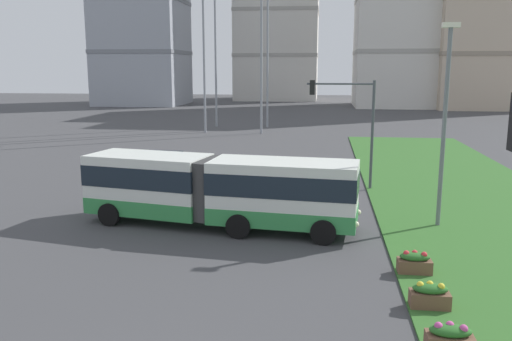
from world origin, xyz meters
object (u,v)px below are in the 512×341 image
Objects in this scene: traffic_light_far_right at (351,115)px; apartment_tower_centre at (411,0)px; articulated_bus at (218,189)px; streetlight_median at (445,118)px; flower_planter_3 at (415,262)px; car_navy_sedan at (163,165)px; flower_planter_2 at (430,295)px; flower_planter_1 at (450,338)px.

apartment_tower_centre is (13.11, 68.79, 14.24)m from traffic_light_far_right.
articulated_bus is at bearing -126.02° from traffic_light_far_right.
streetlight_median is (9.37, 1.20, 3.05)m from articulated_bus.
apartment_tower_centre is at bearing 81.95° from flower_planter_3.
traffic_light_far_right is at bearing -9.40° from car_navy_sedan.
articulated_bus is 10.37m from flower_planter_2.
flower_planter_1 is 0.03× the size of apartment_tower_centre.
flower_planter_2 is 86.64m from apartment_tower_centre.
flower_planter_1 and flower_planter_2 have the same top height.
flower_planter_1 is at bearing -100.03° from streetlight_median.
traffic_light_far_right is at bearing 116.89° from streetlight_median.
flower_planter_2 is 0.18× the size of traffic_light_far_right.
flower_planter_2 is at bearing -90.00° from flower_planter_3.
flower_planter_3 is at bearing -108.46° from streetlight_median.
apartment_tower_centre is at bearing 82.19° from flower_planter_2.
flower_planter_1 is (7.47, -9.54, -1.23)m from articulated_bus.
flower_planter_2 is at bearing -97.81° from apartment_tower_centre.
traffic_light_far_right reaches higher than articulated_bus.
flower_planter_1 is (13.03, -19.52, -0.33)m from car_navy_sedan.
flower_planter_1 is 11.72m from streetlight_median.
articulated_bus is 8.80m from flower_planter_3.
flower_planter_3 is 0.03× the size of apartment_tower_centre.
traffic_light_far_right reaches higher than flower_planter_3.
apartment_tower_centre reaches higher than traffic_light_far_right.
articulated_bus is 10.96× the size of flower_planter_2.
apartment_tower_centre is (11.51, 81.37, 17.99)m from flower_planter_3.
flower_planter_2 is (7.47, -7.09, -1.23)m from articulated_bus.
flower_planter_3 is (0.00, 2.60, 0.00)m from flower_planter_2.
articulated_bus is at bearing 136.52° from flower_planter_2.
articulated_bus is 12.18m from flower_planter_1.
traffic_light_far_right is (-1.59, 15.18, 3.75)m from flower_planter_2.
articulated_bus is at bearing -103.87° from apartment_tower_centre.
articulated_bus is 11.46m from car_navy_sedan.
flower_planter_3 is at bearing 90.00° from flower_planter_2.
flower_planter_3 is (0.00, 5.05, 0.00)m from flower_planter_1.
streetlight_median is (14.93, -8.78, 3.95)m from car_navy_sedan.
articulated_bus is 0.33× the size of apartment_tower_centre.
traffic_light_far_right is at bearing 95.99° from flower_planter_2.
flower_planter_2 is 1.00× the size of flower_planter_3.
traffic_light_far_right is (-1.59, 12.58, 3.75)m from flower_planter_3.
flower_planter_1 is at bearing -56.27° from car_navy_sedan.
streetlight_median reaches higher than traffic_light_far_right.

